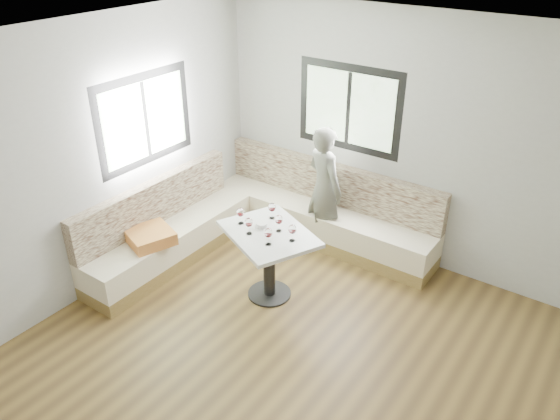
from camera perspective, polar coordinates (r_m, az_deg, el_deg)
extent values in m
cube|color=brown|center=(4.95, 0.82, -17.98)|extent=(5.00, 5.00, 0.01)
cube|color=white|center=(3.48, 1.15, 15.44)|extent=(5.00, 5.00, 0.01)
cube|color=#B7B7B2|center=(6.05, 14.61, 6.47)|extent=(5.00, 0.01, 2.80)
cube|color=#B7B7B2|center=(5.67, -20.40, 4.03)|extent=(0.01, 5.00, 2.80)
cube|color=black|center=(6.30, 7.20, 10.50)|extent=(1.30, 0.02, 1.00)
cube|color=black|center=(6.07, -13.91, 9.17)|extent=(0.02, 1.30, 1.00)
cube|color=#9C8049|center=(6.81, 4.22, -2.45)|extent=(2.90, 0.55, 0.16)
cube|color=#F1E4C1|center=(6.70, 4.29, -0.80)|extent=(2.90, 0.55, 0.29)
cube|color=beige|center=(6.67, 5.33, 2.87)|extent=(2.90, 0.14, 0.50)
cube|color=#9C8049|center=(6.53, -11.23, -4.50)|extent=(0.55, 2.25, 0.16)
cube|color=#F1E4C1|center=(6.41, -11.42, -2.82)|extent=(0.55, 2.25, 0.29)
cube|color=beige|center=(6.35, -13.05, 0.80)|extent=(0.14, 2.25, 0.50)
cube|color=orange|center=(6.06, -13.41, -2.72)|extent=(0.58, 0.58, 0.14)
cylinder|color=black|center=(5.90, -1.11, -8.70)|extent=(0.46, 0.46, 0.02)
cylinder|color=black|center=(5.69, -1.14, -5.85)|extent=(0.13, 0.13, 0.73)
cube|color=silver|center=(5.48, -1.18, -2.51)|extent=(1.16, 1.06, 0.04)
imported|color=#595A51|center=(6.39, 4.66, 2.25)|extent=(0.65, 0.55, 1.52)
cylinder|color=white|center=(5.55, -1.93, -1.56)|extent=(0.11, 0.11, 0.04)
sphere|color=black|center=(5.55, -1.72, -1.46)|extent=(0.02, 0.02, 0.02)
sphere|color=black|center=(5.56, -1.98, -1.37)|extent=(0.02, 0.02, 0.02)
sphere|color=black|center=(5.53, -2.02, -1.53)|extent=(0.02, 0.02, 0.02)
cylinder|color=white|center=(5.63, -4.12, -1.38)|extent=(0.06, 0.06, 0.01)
cylinder|color=white|center=(5.61, -4.13, -1.01)|extent=(0.01, 0.01, 0.08)
ellipsoid|color=white|center=(5.57, -4.16, -0.24)|extent=(0.08, 0.08, 0.10)
cylinder|color=#4C0609|center=(5.58, -4.16, -0.45)|extent=(0.05, 0.05, 0.02)
cylinder|color=white|center=(5.45, -3.24, -2.47)|extent=(0.06, 0.06, 0.01)
cylinder|color=white|center=(5.43, -3.25, -2.09)|extent=(0.01, 0.01, 0.08)
ellipsoid|color=white|center=(5.39, -3.27, -1.30)|extent=(0.08, 0.08, 0.10)
cylinder|color=#4C0609|center=(5.40, -3.27, -1.51)|extent=(0.05, 0.05, 0.02)
cylinder|color=white|center=(5.27, -1.22, -3.60)|extent=(0.06, 0.06, 0.01)
cylinder|color=white|center=(5.25, -1.22, -3.22)|extent=(0.01, 0.01, 0.08)
ellipsoid|color=white|center=(5.21, -1.23, -2.40)|extent=(0.08, 0.08, 0.10)
cylinder|color=#4C0609|center=(5.22, -1.23, -2.63)|extent=(0.05, 0.05, 0.02)
cylinder|color=white|center=(5.49, -0.13, -2.18)|extent=(0.06, 0.06, 0.01)
cylinder|color=white|center=(5.47, -0.13, -1.80)|extent=(0.01, 0.01, 0.08)
ellipsoid|color=white|center=(5.42, -0.13, -1.01)|extent=(0.08, 0.08, 0.10)
cylinder|color=#4C0609|center=(5.44, -0.13, -1.23)|extent=(0.05, 0.05, 0.02)
cylinder|color=white|center=(5.33, 1.27, -3.21)|extent=(0.06, 0.06, 0.01)
cylinder|color=white|center=(5.31, 1.28, -2.83)|extent=(0.01, 0.01, 0.08)
ellipsoid|color=white|center=(5.26, 1.29, -2.02)|extent=(0.08, 0.08, 0.10)
cylinder|color=#4C0609|center=(5.28, 1.28, -2.25)|extent=(0.05, 0.05, 0.02)
cylinder|color=white|center=(5.71, -0.84, -0.84)|extent=(0.06, 0.06, 0.01)
cylinder|color=white|center=(5.69, -0.85, -0.48)|extent=(0.01, 0.01, 0.08)
ellipsoid|color=white|center=(5.65, -0.85, 0.29)|extent=(0.08, 0.08, 0.10)
cylinder|color=#4C0609|center=(5.66, -0.85, 0.08)|extent=(0.05, 0.05, 0.02)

